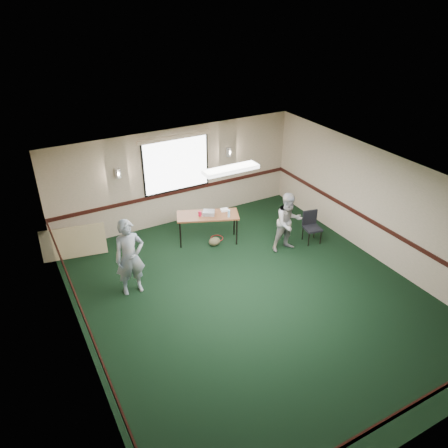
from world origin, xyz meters
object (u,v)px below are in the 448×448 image
person_left (130,257)px  person_right (288,222)px  conference_chair (311,224)px  folding_table (208,217)px  projector (209,213)px

person_left → person_right: 4.00m
conference_chair → person_right: 0.85m
person_right → person_left: bearing=-178.9°
folding_table → person_right: bearing=-17.2°
folding_table → person_right: 2.06m
projector → conference_chair: (2.35, -1.25, -0.35)m
folding_table → person_left: bearing=-133.2°
projector → person_left: 2.67m
conference_chair → person_right: bearing=-164.7°
folding_table → conference_chair: bearing=-5.4°
folding_table → person_left: person_left is taller
folding_table → projector: projector is taller
conference_chair → person_left: bearing=-170.7°
projector → person_right: bearing=-8.2°
person_left → conference_chair: bearing=-0.2°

